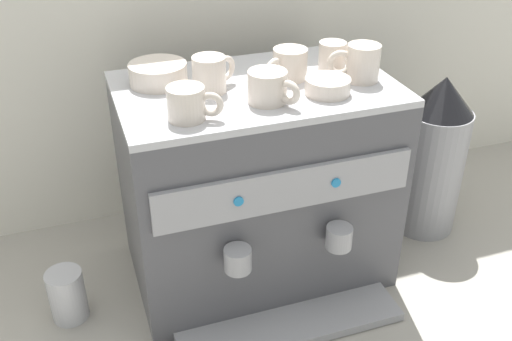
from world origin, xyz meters
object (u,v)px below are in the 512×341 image
ceramic_cup_0 (289,64)px  ceramic_cup_1 (269,87)px  ceramic_cup_3 (361,63)px  milk_pitcher (67,295)px  ceramic_cup_2 (211,74)px  ceramic_bowl_1 (328,86)px  coffee_grinder (433,157)px  ceramic_cup_4 (188,103)px  espresso_machine (257,185)px  ceramic_bowl_0 (158,74)px  ceramic_cup_5 (334,56)px

ceramic_cup_0 → ceramic_cup_1: (-0.08, -0.10, -0.00)m
ceramic_cup_3 → milk_pitcher: size_ratio=0.89×
ceramic_cup_1 → ceramic_cup_2: 0.13m
ceramic_bowl_1 → coffee_grinder: bearing=15.6°
ceramic_cup_0 → ceramic_cup_1: ceramic_cup_0 is taller
coffee_grinder → ceramic_cup_4: bearing=-169.1°
ceramic_cup_3 → milk_pitcher: bearing=178.9°
espresso_machine → ceramic_bowl_1: bearing=-34.0°
ceramic_bowl_0 → coffee_grinder: (0.68, -0.06, -0.29)m
ceramic_cup_0 → coffee_grinder: (0.41, 0.00, -0.30)m
ceramic_cup_0 → milk_pitcher: 0.70m
ceramic_cup_4 → ceramic_bowl_0: ceramic_cup_4 is taller
espresso_machine → ceramic_cup_5: (0.19, 0.03, 0.28)m
ceramic_cup_1 → ceramic_cup_2: (-0.09, 0.09, 0.01)m
ceramic_cup_0 → ceramic_cup_3: ceramic_cup_3 is taller
ceramic_cup_3 → ceramic_bowl_1: 0.11m
ceramic_cup_2 → coffee_grinder: 0.66m
ceramic_cup_0 → ceramic_bowl_1: bearing=-64.9°
ceramic_cup_2 → ceramic_cup_3: (0.31, -0.05, 0.00)m
ceramic_cup_2 → ceramic_cup_3: size_ratio=0.92×
coffee_grinder → ceramic_bowl_1: bearing=-164.4°
ceramic_cup_2 → ceramic_cup_4: ceramic_cup_2 is taller
ceramic_cup_1 → ceramic_cup_2: size_ratio=1.02×
ceramic_cup_4 → milk_pitcher: (-0.28, 0.08, -0.45)m
ceramic_cup_2 → milk_pitcher: bearing=-174.6°
ceramic_cup_2 → milk_pitcher: ceramic_cup_2 is taller
ceramic_cup_0 → ceramic_cup_4: ceramic_cup_0 is taller
ceramic_cup_5 → ceramic_bowl_1: bearing=-120.3°
ceramic_cup_1 → ceramic_bowl_1: ceramic_cup_1 is taller
ceramic_cup_0 → ceramic_bowl_0: ceramic_cup_0 is taller
espresso_machine → ceramic_bowl_1: (0.12, -0.08, 0.26)m
ceramic_bowl_1 → milk_pitcher: 0.73m
espresso_machine → ceramic_cup_5: ceramic_cup_5 is taller
ceramic_cup_4 → coffee_grinder: bearing=10.9°
ceramic_bowl_1 → milk_pitcher: (-0.58, 0.05, -0.44)m
ceramic_cup_1 → ceramic_bowl_0: size_ratio=0.84×
ceramic_cup_0 → ceramic_bowl_1: 0.11m
coffee_grinder → espresso_machine: bearing=-177.7°
coffee_grinder → milk_pitcher: size_ratio=3.52×
ceramic_cup_5 → milk_pitcher: bearing=-174.6°
ceramic_bowl_1 → milk_pitcher: size_ratio=0.76×
ceramic_cup_3 → espresso_machine: bearing=169.0°
ceramic_cup_2 → ceramic_cup_5: bearing=5.5°
ceramic_cup_1 → ceramic_bowl_0: ceramic_cup_1 is taller
ceramic_cup_4 → coffee_grinder: (0.66, 0.13, -0.30)m
ceramic_cup_0 → ceramic_cup_5: size_ratio=1.12×
ceramic_cup_3 → ceramic_bowl_1: ceramic_cup_3 is taller
coffee_grinder → ceramic_cup_2: bearing=-178.6°
ceramic_cup_1 → ceramic_cup_3: size_ratio=0.93×
ceramic_cup_5 → ceramic_bowl_0: (-0.38, 0.05, -0.01)m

